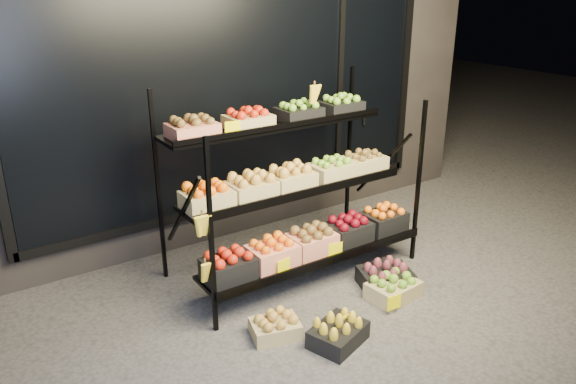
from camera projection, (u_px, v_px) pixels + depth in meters
ground at (338, 299)px, 4.60m from camera, size 24.00×24.00×0.00m
building at (192, 49)px, 5.97m from camera, size 6.00×2.08×3.50m
display_rack at (295, 189)px, 4.77m from camera, size 2.18×1.02×1.71m
tag_floor_a at (345, 327)px, 4.13m from camera, size 0.13×0.01×0.12m
tag_floor_b at (394, 307)px, 4.39m from camera, size 0.13×0.01×0.12m
floor_crate_left at (275, 326)px, 4.10m from camera, size 0.40×0.34×0.18m
floor_crate_midleft at (338, 332)px, 4.02m from camera, size 0.48×0.41×0.20m
floor_crate_midright at (393, 287)px, 4.59m from camera, size 0.43×0.34×0.20m
floor_crate_right at (385, 276)px, 4.76m from camera, size 0.51×0.44×0.21m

